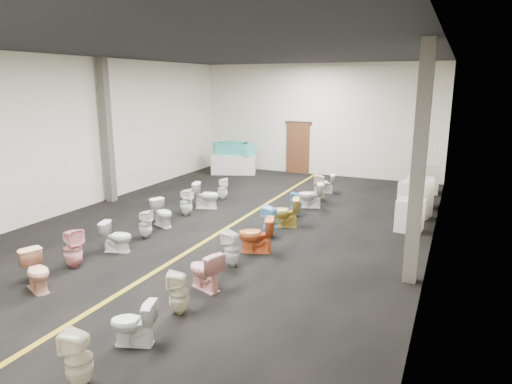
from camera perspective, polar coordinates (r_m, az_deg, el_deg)
floor at (r=12.11m, az=-3.59°, el=-4.48°), size 16.00×16.00×0.00m
ceiling at (r=11.54m, az=-3.93°, el=17.29°), size 16.00×16.00×0.00m
wall_back at (r=19.02m, az=7.69°, el=8.92°), size 10.00×0.00×10.00m
wall_left at (r=14.62m, az=-21.49°, el=6.75°), size 0.00×16.00×16.00m
wall_right at (r=10.29m, az=21.77°, el=4.26°), size 0.00×16.00×16.00m
aisle_stripe at (r=12.11m, az=-3.59°, el=-4.47°), size 0.12×15.60×0.01m
back_door at (r=19.33m, az=5.25°, el=5.47°), size 1.00×0.10×2.10m
door_frame at (r=19.22m, az=5.32°, el=8.64°), size 1.15×0.08×0.10m
column_left at (r=15.16m, az=-18.13°, el=7.23°), size 0.25×0.25×4.50m
column_right at (r=8.83m, az=19.66°, el=3.04°), size 0.25×0.25×4.50m
display_table at (r=19.25m, az=-2.78°, el=3.54°), size 2.03×1.51×0.81m
bathtub at (r=19.15m, az=-2.81°, el=5.50°), size 1.85×0.78×0.55m
appliance_crate_a at (r=12.39m, az=18.67°, el=-2.78°), size 0.69×0.69×0.82m
appliance_crate_b at (r=13.67m, az=19.29°, el=-0.87°), size 0.95×0.95×1.04m
appliance_crate_c at (r=14.94m, az=19.73°, el=-0.02°), size 0.78×0.78×0.88m
appliance_crate_d at (r=16.76m, az=20.30°, el=1.63°), size 0.96×0.96×1.05m
toilet_left_2 at (r=9.39m, az=-25.72°, el=-8.89°), size 0.83×0.67×0.74m
toilet_left_3 at (r=10.15m, az=-21.92°, el=-6.56°), size 0.46×0.45×0.84m
toilet_left_4 at (r=10.81m, az=-17.01°, el=-5.35°), size 0.77×0.56×0.70m
toilet_left_5 at (r=11.53m, az=-13.67°, el=-3.94°), size 0.39×0.38×0.71m
toilet_left_6 at (r=12.39m, az=-11.60°, el=-2.57°), size 0.81×0.65×0.72m
toilet_left_7 at (r=13.24m, az=-8.73°, el=-1.27°), size 0.42×0.41×0.79m
toilet_left_8 at (r=13.95m, az=-6.24°, el=-0.42°), size 0.87×0.64×0.79m
toilet_left_9 at (r=14.93m, az=-4.19°, el=0.39°), size 0.42×0.42×0.71m
toilet_right_0 at (r=6.44m, az=-21.30°, el=-18.88°), size 0.41×0.40×0.76m
toilet_right_1 at (r=7.10m, az=-15.11°, el=-15.55°), size 0.76×0.58×0.68m
toilet_right_2 at (r=7.78m, az=-9.64°, el=-12.33°), size 0.44×0.43×0.74m
toilet_right_3 at (r=8.57m, az=-6.43°, el=-9.67°), size 0.83×0.64×0.74m
toilet_right_4 at (r=9.53m, az=-3.03°, el=-7.11°), size 0.38×0.38×0.76m
toilet_right_5 at (r=10.27m, az=0.00°, el=-5.37°), size 0.90×0.68×0.82m
toilet_right_6 at (r=11.25m, az=1.80°, el=-3.75°), size 0.41×0.41×0.79m
toilet_right_7 at (r=12.08m, az=3.61°, el=-2.52°), size 0.89×0.66×0.80m
toilet_right_8 at (r=13.05m, az=5.05°, el=-1.55°), size 0.40×0.39×0.71m
toilet_right_9 at (r=14.02m, az=6.82°, el=-0.39°), size 0.86×0.65×0.78m
toilet_right_10 at (r=14.93m, az=7.99°, el=0.59°), size 0.49×0.49×0.86m
toilet_right_11 at (r=15.99m, az=8.66°, el=1.07°), size 0.72×0.50×0.67m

